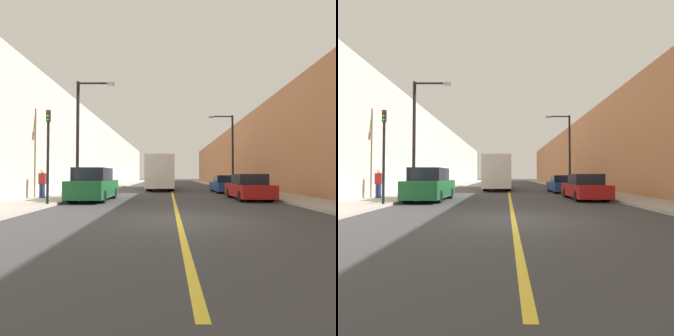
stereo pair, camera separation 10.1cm
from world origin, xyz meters
TOP-DOWN VIEW (x-y plane):
  - ground_plane at (0.00, 0.00)m, footprint 200.00×200.00m
  - sidewalk_left at (-7.11, 30.00)m, footprint 2.80×72.00m
  - sidewalk_right at (7.11, 30.00)m, footprint 2.80×72.00m
  - building_row_left at (-10.51, 30.00)m, footprint 4.00×72.00m
  - building_row_right at (10.51, 30.00)m, footprint 4.00×72.00m
  - road_center_line at (0.00, 30.00)m, footprint 0.16×72.00m
  - bus at (-1.06, 19.36)m, footprint 2.54×11.91m
  - parked_suv_left at (-4.60, 6.45)m, footprint 1.94×4.47m
  - car_right_near at (4.51, 7.22)m, footprint 1.86×4.50m
  - car_right_mid at (4.44, 13.69)m, footprint 1.81×4.53m
  - street_lamp_left at (-5.80, 7.73)m, footprint 2.44×0.24m
  - street_lamp_right at (5.80, 17.07)m, footprint 2.44×0.24m
  - traffic_light at (-5.91, 3.50)m, footprint 0.16×0.18m
  - pedestrian at (-7.69, 6.69)m, footprint 0.37×0.24m

SIDE VIEW (x-z plane):
  - ground_plane at x=0.00m, z-range 0.00..0.00m
  - road_center_line at x=0.00m, z-range 0.00..0.01m
  - sidewalk_left at x=-7.11m, z-range 0.00..0.14m
  - sidewalk_right at x=7.11m, z-range 0.00..0.14m
  - car_right_mid at x=4.44m, z-range -0.07..1.39m
  - car_right_near at x=4.51m, z-range -0.08..1.46m
  - parked_suv_left at x=-4.60m, z-range -0.07..1.81m
  - pedestrian at x=-7.69m, z-range 0.17..1.85m
  - bus at x=-1.06m, z-range 0.13..3.41m
  - traffic_light at x=-5.91m, z-range 0.33..4.68m
  - building_row_left at x=-10.51m, z-range 0.00..8.18m
  - building_row_right at x=10.51m, z-range 0.00..8.23m
  - street_lamp_left at x=-5.80m, z-range 0.65..7.87m
  - street_lamp_right at x=5.80m, z-range 0.65..7.88m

